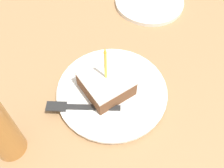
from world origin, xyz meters
TOP-DOWN VIEW (x-y plane):
  - ground_plane at (0.00, 0.00)m, footprint 2.40×2.40m
  - plate at (0.01, -0.01)m, footprint 0.26×0.26m
  - cake_slice at (0.00, -0.02)m, footprint 0.10×0.10m
  - fork at (0.01, -0.10)m, footprint 0.11×0.14m
  - side_plate at (-0.20, 0.28)m, footprint 0.21×0.21m

SIDE VIEW (x-z plane):
  - ground_plane at x=0.00m, z-range -0.04..0.00m
  - side_plate at x=-0.20m, z-range 0.00..0.01m
  - plate at x=0.01m, z-range 0.00..0.02m
  - fork at x=0.01m, z-range 0.02..0.02m
  - cake_slice at x=0.00m, z-range -0.03..0.11m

